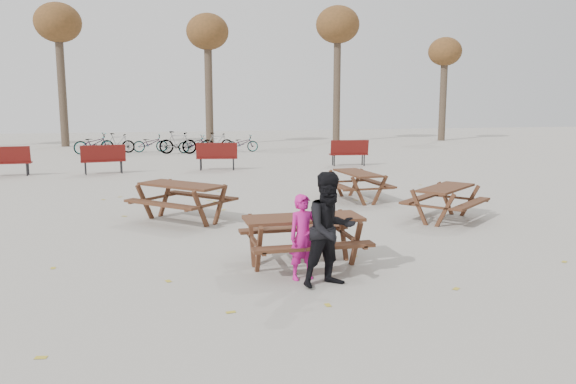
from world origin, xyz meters
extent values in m
plane|color=gray|center=(0.00, 0.00, 0.00)|extent=(80.00, 80.00, 0.00)
cube|color=#392014|center=(0.00, 0.00, 0.75)|extent=(1.80, 0.70, 0.05)
cube|color=#392014|center=(0.00, -0.60, 0.45)|extent=(1.80, 0.25, 0.05)
cube|color=#392014|center=(0.00, 0.60, 0.45)|extent=(1.80, 0.25, 0.05)
cylinder|color=#392014|center=(-0.75, -0.30, 0.36)|extent=(0.08, 0.08, 0.73)
cylinder|color=#392014|center=(-0.75, 0.30, 0.36)|extent=(0.08, 0.08, 0.73)
cylinder|color=#392014|center=(0.75, -0.30, 0.36)|extent=(0.08, 0.08, 0.73)
cylinder|color=#392014|center=(0.75, 0.30, 0.36)|extent=(0.08, 0.08, 0.73)
cube|color=white|center=(0.31, -0.19, 0.79)|extent=(0.18, 0.11, 0.03)
ellipsoid|color=tan|center=(0.31, -0.19, 0.83)|extent=(0.14, 0.06, 0.05)
cylinder|color=silver|center=(-0.03, -0.14, 0.85)|extent=(0.06, 0.06, 0.15)
cylinder|color=orange|center=(-0.03, -0.14, 0.83)|extent=(0.07, 0.07, 0.05)
cylinder|color=white|center=(-0.03, -0.14, 0.94)|extent=(0.03, 0.03, 0.02)
imported|color=#C21881|center=(-0.17, -0.63, 0.61)|extent=(0.50, 0.38, 1.23)
imported|color=black|center=(0.11, -1.01, 0.79)|extent=(0.89, 0.77, 1.59)
imported|color=black|center=(-4.99, 20.39, 0.50)|extent=(2.02, 1.31, 1.00)
imported|color=black|center=(-3.89, 20.63, 0.49)|extent=(1.65, 0.59, 0.97)
imported|color=black|center=(-2.33, 20.76, 0.44)|extent=(1.73, 0.73, 0.89)
imported|color=black|center=(-1.05, 19.38, 0.55)|extent=(1.89, 0.96, 1.09)
imported|color=black|center=(-0.23, 19.93, 0.43)|extent=(1.75, 1.07, 0.87)
imported|color=black|center=(0.96, 20.34, 0.48)|extent=(1.60, 0.50, 0.95)
imported|color=black|center=(2.14, 19.77, 0.43)|extent=(1.64, 0.61, 0.85)
cylinder|color=#382B21|center=(-7.00, 25.50, 3.15)|extent=(0.44, 0.44, 6.30)
ellipsoid|color=brown|center=(-7.00, 25.50, 6.75)|extent=(2.52, 2.52, 2.14)
cylinder|color=#382B21|center=(1.00, 24.50, 2.97)|extent=(0.44, 0.44, 5.95)
ellipsoid|color=brown|center=(1.00, 24.50, 6.38)|extent=(2.38, 2.38, 2.02)
cylinder|color=#382B21|center=(9.00, 25.50, 3.32)|extent=(0.44, 0.44, 6.65)
ellipsoid|color=brown|center=(9.00, 25.50, 7.12)|extent=(2.66, 2.66, 2.26)
cylinder|color=#382B21|center=(16.00, 25.00, 2.62)|extent=(0.44, 0.44, 5.25)
ellipsoid|color=brown|center=(16.00, 25.00, 5.62)|extent=(2.10, 2.10, 1.79)
camera|label=1|loc=(-2.19, -8.12, 2.52)|focal=35.00mm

